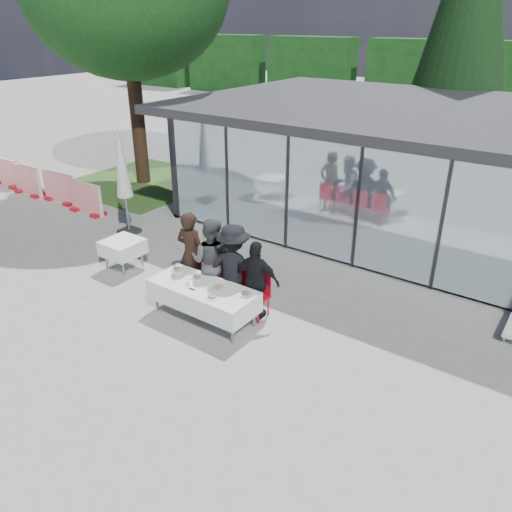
% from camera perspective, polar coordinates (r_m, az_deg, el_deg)
% --- Properties ---
extents(ground, '(90.00, 90.00, 0.00)m').
position_cam_1_polar(ground, '(10.06, -4.57, -8.25)').
color(ground, gray).
rests_on(ground, ground).
extents(pavilion, '(14.80, 8.80, 3.44)m').
position_cam_1_polar(pavilion, '(15.29, 21.81, 10.77)').
color(pavilion, gray).
rests_on(pavilion, ground).
extents(treeline, '(62.50, 2.00, 4.40)m').
position_cam_1_polar(treeline, '(35.29, 24.34, 17.94)').
color(treeline, '#113613').
rests_on(treeline, ground).
extents(dining_table, '(2.26, 0.96, 0.75)m').
position_cam_1_polar(dining_table, '(10.12, -6.05, -4.49)').
color(dining_table, white).
rests_on(dining_table, ground).
extents(diner_a, '(0.77, 0.77, 1.92)m').
position_cam_1_polar(diner_a, '(10.91, -7.41, 0.26)').
color(diner_a, black).
rests_on(diner_a, ground).
extents(diner_chair_a, '(0.44, 0.44, 0.97)m').
position_cam_1_polar(diner_chair_a, '(11.14, -7.01, -1.56)').
color(diner_chair_a, '#AC0B1A').
rests_on(diner_chair_a, ground).
extents(diner_b, '(1.17, 1.17, 1.90)m').
position_cam_1_polar(diner_b, '(10.56, -5.11, -0.57)').
color(diner_b, '#525252').
rests_on(diner_b, ground).
extents(diner_chair_b, '(0.44, 0.44, 0.97)m').
position_cam_1_polar(diner_chair_b, '(10.80, -4.75, -2.37)').
color(diner_chair_b, '#AC0B1A').
rests_on(diner_chair_b, ground).
extents(diner_c, '(1.49, 1.49, 1.90)m').
position_cam_1_polar(diner_c, '(10.22, -2.57, -1.41)').
color(diner_c, black).
rests_on(diner_c, ground).
extents(diner_chair_c, '(0.44, 0.44, 0.97)m').
position_cam_1_polar(diner_chair_c, '(10.47, -2.26, -3.26)').
color(diner_chair_c, '#AC0B1A').
rests_on(diner_chair_c, ground).
extents(diner_d, '(1.18, 1.18, 1.68)m').
position_cam_1_polar(diner_d, '(9.97, 0.03, -2.84)').
color(diner_d, black).
rests_on(diner_d, ground).
extents(diner_chair_d, '(0.44, 0.44, 0.97)m').
position_cam_1_polar(diner_chair_d, '(10.18, 0.30, -4.16)').
color(diner_chair_d, '#AC0B1A').
rests_on(diner_chair_d, ground).
extents(plate_a, '(0.28, 0.28, 0.07)m').
position_cam_1_polar(plate_a, '(10.69, -9.00, -1.51)').
color(plate_a, silver).
rests_on(plate_a, dining_table).
extents(plate_b, '(0.28, 0.28, 0.07)m').
position_cam_1_polar(plate_b, '(10.32, -6.77, -2.40)').
color(plate_b, silver).
rests_on(plate_b, dining_table).
extents(plate_c, '(0.28, 0.28, 0.07)m').
position_cam_1_polar(plate_c, '(9.90, -4.29, -3.57)').
color(plate_c, silver).
rests_on(plate_c, dining_table).
extents(plate_d, '(0.28, 0.28, 0.07)m').
position_cam_1_polar(plate_d, '(9.65, -1.20, -4.33)').
color(plate_d, silver).
rests_on(plate_d, dining_table).
extents(plate_extra, '(0.28, 0.28, 0.07)m').
position_cam_1_polar(plate_extra, '(9.58, -5.04, -4.68)').
color(plate_extra, silver).
rests_on(plate_extra, dining_table).
extents(juice_bottle, '(0.06, 0.06, 0.15)m').
position_cam_1_polar(juice_bottle, '(10.34, -9.06, -2.21)').
color(juice_bottle, '#84B24A').
rests_on(juice_bottle, dining_table).
extents(drinking_glasses, '(0.07, 0.07, 0.10)m').
position_cam_1_polar(drinking_glasses, '(10.04, -7.80, -3.15)').
color(drinking_glasses, silver).
rests_on(drinking_glasses, dining_table).
extents(folded_eyeglasses, '(0.14, 0.03, 0.01)m').
position_cam_1_polar(folded_eyeglasses, '(9.92, -7.34, -3.77)').
color(folded_eyeglasses, black).
rests_on(folded_eyeglasses, dining_table).
extents(spare_table_left, '(0.86, 0.86, 0.74)m').
position_cam_1_polar(spare_table_left, '(12.51, -14.99, 0.94)').
color(spare_table_left, white).
rests_on(spare_table_left, ground).
extents(market_umbrella, '(0.50, 0.50, 3.00)m').
position_cam_1_polar(market_umbrella, '(14.17, -15.07, 9.60)').
color(market_umbrella, black).
rests_on(market_umbrella, ground).
extents(construction_barriers, '(11.00, 0.60, 1.00)m').
position_cam_1_polar(construction_barriers, '(20.60, -26.83, 8.35)').
color(construction_barriers, red).
rests_on(construction_barriers, ground).
extents(conifer_tree, '(4.00, 4.00, 10.50)m').
position_cam_1_polar(conifer_tree, '(19.96, 23.31, 24.88)').
color(conifer_tree, '#382316').
rests_on(conifer_tree, ground).
extents(grass_patch, '(5.00, 5.00, 0.02)m').
position_cam_1_polar(grass_patch, '(19.45, -12.69, 8.28)').
color(grass_patch, '#385926').
rests_on(grass_patch, ground).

